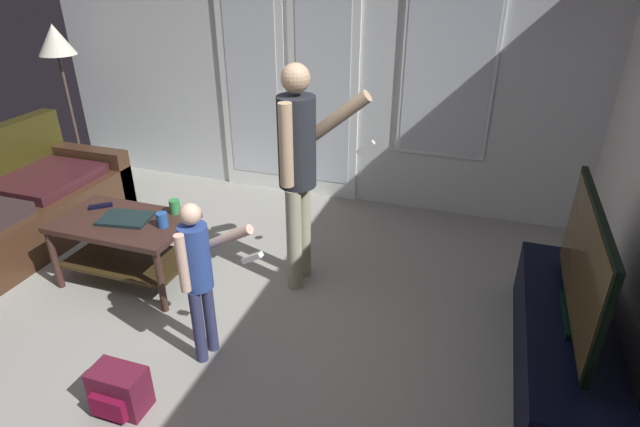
# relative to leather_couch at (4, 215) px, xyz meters

# --- Properties ---
(ground_plane) EXTENTS (5.42, 4.91, 0.02)m
(ground_plane) POSITION_rel_leather_couch_xyz_m (2.02, -0.55, -0.31)
(ground_plane) COLOR gray
(wall_back_with_doors) EXTENTS (5.42, 0.09, 2.54)m
(wall_back_with_doors) POSITION_rel_leather_couch_xyz_m (2.05, 1.86, 0.94)
(wall_back_with_doors) COLOR silver
(wall_back_with_doors) RESTS_ON ground_plane
(leather_couch) EXTENTS (0.92, 2.07, 0.90)m
(leather_couch) POSITION_rel_leather_couch_xyz_m (0.00, 0.00, 0.00)
(leather_couch) COLOR #3E2719
(leather_couch) RESTS_ON ground_plane
(coffee_table) EXTENTS (0.98, 0.59, 0.52)m
(coffee_table) POSITION_rel_leather_couch_xyz_m (1.30, -0.09, 0.08)
(coffee_table) COLOR #3A231C
(coffee_table) RESTS_ON ground_plane
(tv_stand) EXTENTS (0.47, 1.65, 0.41)m
(tv_stand) POSITION_rel_leather_couch_xyz_m (4.32, -0.13, -0.09)
(tv_stand) COLOR black
(tv_stand) RESTS_ON ground_plane
(flat_screen_tv) EXTENTS (0.08, 1.22, 0.69)m
(flat_screen_tv) POSITION_rel_leather_couch_xyz_m (4.31, -0.12, 0.47)
(flat_screen_tv) COLOR black
(flat_screen_tv) RESTS_ON tv_stand
(person_adult) EXTENTS (0.63, 0.44, 1.64)m
(person_adult) POSITION_rel_leather_couch_xyz_m (2.53, 0.30, 0.69)
(person_adult) COLOR #A8A688
(person_adult) RESTS_ON ground_plane
(person_child) EXTENTS (0.47, 0.28, 1.05)m
(person_child) POSITION_rel_leather_couch_xyz_m (2.27, -0.64, 0.33)
(person_child) COLOR navy
(person_child) RESTS_ON ground_plane
(floor_lamp) EXTENTS (0.35, 0.35, 1.65)m
(floor_lamp) POSITION_rel_leather_couch_xyz_m (-0.31, 1.28, 1.13)
(floor_lamp) COLOR #343320
(floor_lamp) RESTS_ON ground_plane
(backpack) EXTENTS (0.30, 0.22, 0.26)m
(backpack) POSITION_rel_leather_couch_xyz_m (2.02, -1.17, -0.17)
(backpack) COLOR maroon
(backpack) RESTS_ON ground_plane
(laptop_closed) EXTENTS (0.39, 0.30, 0.02)m
(laptop_closed) POSITION_rel_leather_couch_xyz_m (1.32, -0.08, 0.23)
(laptop_closed) COLOR black
(laptop_closed) RESTS_ON coffee_table
(cup_near_edge) EXTENTS (0.08, 0.08, 0.11)m
(cup_near_edge) POSITION_rel_leather_couch_xyz_m (1.60, 0.13, 0.27)
(cup_near_edge) COLOR #348E48
(cup_near_edge) RESTS_ON coffee_table
(cup_by_laptop) EXTENTS (0.08, 0.08, 0.11)m
(cup_by_laptop) POSITION_rel_leather_couch_xyz_m (1.64, -0.08, 0.27)
(cup_by_laptop) COLOR #2753A0
(cup_by_laptop) RESTS_ON coffee_table
(tv_remote_black) EXTENTS (0.16, 0.15, 0.02)m
(tv_remote_black) POSITION_rel_leather_couch_xyz_m (1.01, 0.03, 0.23)
(tv_remote_black) COLOR black
(tv_remote_black) RESTS_ON coffee_table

